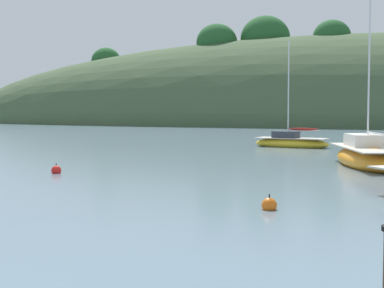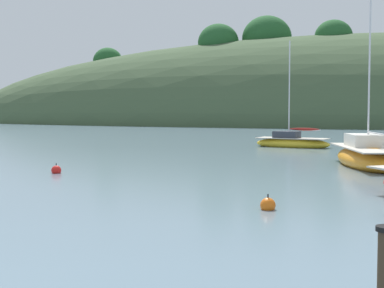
{
  "view_description": "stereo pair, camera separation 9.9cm",
  "coord_description": "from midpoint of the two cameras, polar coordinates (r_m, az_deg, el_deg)",
  "views": [
    {
      "loc": [
        9.04,
        -5.22,
        2.88
      ],
      "look_at": [
        0.0,
        20.0,
        1.2
      ],
      "focal_mm": 54.0,
      "sensor_mm": 36.0,
      "label": 1
    },
    {
      "loc": [
        9.13,
        -5.19,
        2.88
      ],
      "look_at": [
        0.0,
        20.0,
        1.2
      ],
      "focal_mm": 54.0,
      "sensor_mm": 36.0,
      "label": 2
    }
  ],
  "objects": [
    {
      "name": "far_shoreline_hill",
      "position": [
        98.51,
        14.6,
        1.87
      ],
      "size": [
        150.0,
        36.0,
        33.51
      ],
      "color": "#425638",
      "rests_on": "ground"
    },
    {
      "name": "sailboat_orange_cutter",
      "position": [
        29.81,
        17.22,
        -1.22
      ],
      "size": [
        4.93,
        8.33,
        10.65
      ],
      "color": "orange",
      "rests_on": "ground"
    },
    {
      "name": "sailboat_navy_dinghy",
      "position": [
        43.02,
        9.9,
        0.18
      ],
      "size": [
        5.86,
        2.85,
        7.98
      ],
      "color": "gold",
      "rests_on": "ground"
    },
    {
      "name": "mooring_buoy_inner",
      "position": [
        26.18,
        -13.15,
        -2.55
      ],
      "size": [
        0.44,
        0.44,
        0.54
      ],
      "color": "red",
      "rests_on": "ground"
    },
    {
      "name": "mooring_buoy_outer",
      "position": [
        16.57,
        7.68,
        -6.02
      ],
      "size": [
        0.44,
        0.44,
        0.54
      ],
      "color": "orange",
      "rests_on": "ground"
    }
  ]
}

